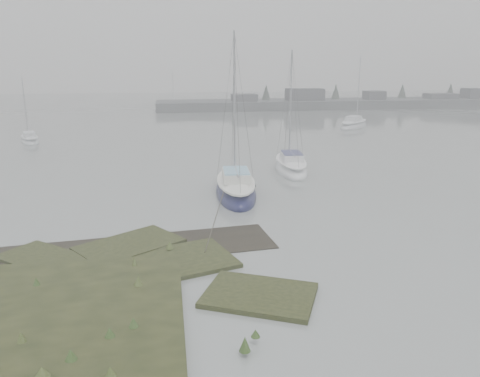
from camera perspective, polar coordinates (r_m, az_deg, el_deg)
ground at (r=44.68m, az=-5.80°, el=5.51°), size 160.00×160.00×0.00m
far_shoreline at (r=81.54m, az=12.36°, el=10.17°), size 60.00×8.00×4.15m
sailboat_main at (r=27.00m, az=-0.52°, el=-0.11°), size 2.76×7.10×9.82m
sailboat_white at (r=33.13m, az=6.20°, el=2.62°), size 2.66×6.48×8.91m
sailboat_far_a at (r=49.27m, az=-24.26°, el=5.40°), size 3.08×4.93×6.61m
sailboat_far_b at (r=56.85m, az=13.69°, el=7.50°), size 5.78×5.92×8.79m
sailboat_far_c at (r=76.33m, az=-7.68°, el=9.58°), size 4.81×3.77×6.63m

